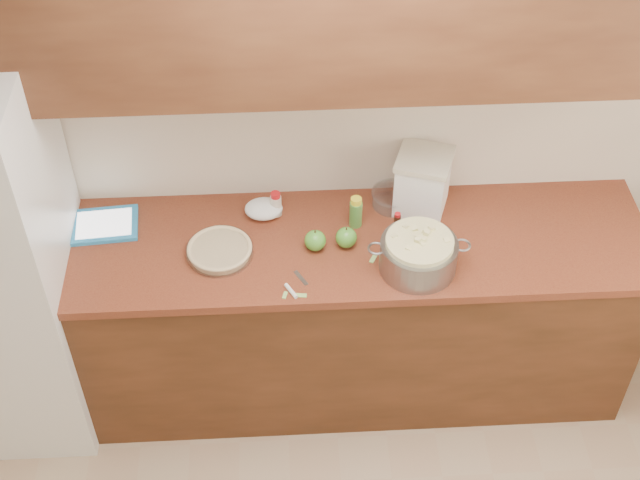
{
  "coord_description": "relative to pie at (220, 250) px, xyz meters",
  "views": [
    {
      "loc": [
        -0.21,
        -1.15,
        3.5
      ],
      "look_at": [
        -0.06,
        1.43,
        0.98
      ],
      "focal_mm": 50.0,
      "sensor_mm": 36.0,
      "label": 1
    }
  ],
  "objects": [
    {
      "name": "counter_run",
      "position": [
        0.47,
        0.05,
        -0.48
      ],
      "size": [
        2.64,
        0.68,
        0.92
      ],
      "color": "#5C2F19",
      "rests_on": "ground"
    },
    {
      "name": "pie",
      "position": [
        0.0,
        0.0,
        0.0
      ],
      "size": [
        0.27,
        0.27,
        0.04
      ],
      "rotation": [
        0.0,
        0.0,
        0.02
      ],
      "color": "silver",
      "rests_on": "counter_run"
    },
    {
      "name": "colander",
      "position": [
        0.79,
        -0.12,
        0.05
      ],
      "size": [
        0.41,
        0.31,
        0.15
      ],
      "rotation": [
        0.0,
        0.0,
        0.18
      ],
      "color": "gray",
      "rests_on": "counter_run"
    },
    {
      "name": "flour_canister",
      "position": [
        0.86,
        0.25,
        0.12
      ],
      "size": [
        0.28,
        0.28,
        0.27
      ],
      "rotation": [
        0.0,
        0.0,
        -0.34
      ],
      "color": "white",
      "rests_on": "counter_run"
    },
    {
      "name": "tablet",
      "position": [
        -0.49,
        0.19,
        -0.01
      ],
      "size": [
        0.29,
        0.23,
        0.02
      ],
      "rotation": [
        0.0,
        0.0,
        0.08
      ],
      "color": "#2887C3",
      "rests_on": "counter_run"
    },
    {
      "name": "paring_knife",
      "position": [
        0.29,
        -0.21,
        -0.02
      ],
      "size": [
        0.1,
        0.16,
        0.02
      ],
      "rotation": [
        0.0,
        0.0,
        0.51
      ],
      "color": "gray",
      "rests_on": "counter_run"
    },
    {
      "name": "lemon_bottle",
      "position": [
        0.57,
        0.15,
        0.05
      ],
      "size": [
        0.05,
        0.05,
        0.15
      ],
      "rotation": [
        0.0,
        0.0,
        -0.3
      ],
      "color": "#4C8C38",
      "rests_on": "counter_run"
    },
    {
      "name": "cinnamon_shaker",
      "position": [
        0.23,
        0.23,
        0.03
      ],
      "size": [
        0.05,
        0.05,
        0.12
      ],
      "rotation": [
        0.0,
        0.0,
        -0.03
      ],
      "color": "beige",
      "rests_on": "counter_run"
    },
    {
      "name": "vanilla_bottle",
      "position": [
        0.74,
        0.12,
        0.02
      ],
      "size": [
        0.03,
        0.03,
        0.08
      ],
      "rotation": [
        0.0,
        0.0,
        -0.06
      ],
      "color": "black",
      "rests_on": "counter_run"
    },
    {
      "name": "mixing_bowl",
      "position": [
        0.74,
        0.27,
        0.02
      ],
      "size": [
        0.19,
        0.19,
        0.07
      ],
      "rotation": [
        0.0,
        0.0,
        0.07
      ],
      "color": "silver",
      "rests_on": "counter_run"
    },
    {
      "name": "paper_towel",
      "position": [
        0.18,
        0.23,
        0.01
      ],
      "size": [
        0.19,
        0.17,
        0.07
      ],
      "primitive_type": "ellipsoid",
      "rotation": [
        0.0,
        0.0,
        0.3
      ],
      "color": "white",
      "rests_on": "counter_run"
    },
    {
      "name": "apple_left",
      "position": [
        0.39,
        0.01,
        0.02
      ],
      "size": [
        0.09,
        0.09,
        0.1
      ],
      "color": "#4B962E",
      "rests_on": "counter_run"
    },
    {
      "name": "apple_center",
      "position": [
        0.52,
        0.03,
        0.02
      ],
      "size": [
        0.09,
        0.09,
        0.1
      ],
      "color": "#4B962E",
      "rests_on": "counter_run"
    },
    {
      "name": "peel_a",
      "position": [
        0.26,
        -0.24,
        -0.02
      ],
      "size": [
        0.02,
        0.04,
        0.0
      ],
      "primitive_type": "cube",
      "rotation": [
        0.0,
        0.0,
        -1.84
      ],
      "color": "#94C760",
      "rests_on": "counter_run"
    },
    {
      "name": "peel_b",
      "position": [
        0.62,
        -0.06,
        -0.02
      ],
      "size": [
        0.04,
        0.05,
        0.0
      ],
      "primitive_type": "cube",
      "rotation": [
        0.0,
        0.0,
        -2.05
      ],
      "color": "#94C760",
      "rests_on": "counter_run"
    },
    {
      "name": "peel_c",
      "position": [
        0.32,
        -0.24,
        -0.02
      ],
      "size": [
        0.05,
        0.03,
        0.0
      ],
      "primitive_type": "cube",
      "rotation": [
        0.0,
        0.0,
        -0.11
      ],
      "color": "#94C760",
      "rests_on": "counter_run"
    },
    {
      "name": "peel_d",
      "position": [
        0.68,
        -0.14,
        -0.02
      ],
      "size": [
        0.01,
        0.03,
        0.0
      ],
      "primitive_type": "cube",
      "rotation": [
        0.0,
        0.0,
        1.56
      ],
      "color": "#94C760",
      "rests_on": "counter_run"
    }
  ]
}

